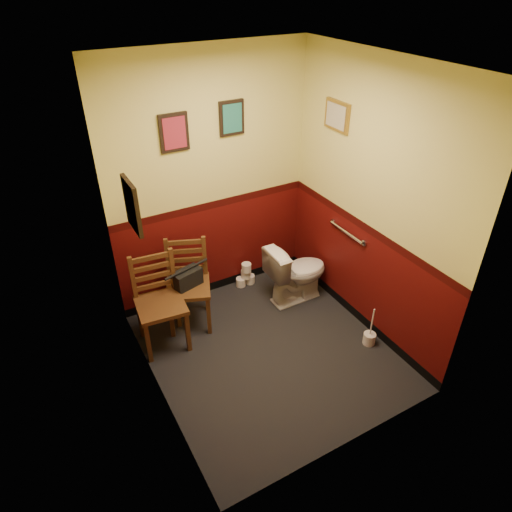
{
  "coord_description": "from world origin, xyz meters",
  "views": [
    {
      "loc": [
        -1.72,
        -2.82,
        3.3
      ],
      "look_at": [
        0.0,
        0.25,
        1.0
      ],
      "focal_mm": 32.0,
      "sensor_mm": 36.0,
      "label": 1
    }
  ],
  "objects": [
    {
      "name": "wall_left",
      "position": [
        -1.1,
        0.0,
        1.35
      ],
      "size": [
        0.0,
        2.4,
        2.7
      ],
      "primitive_type": "cube",
      "rotation": [
        1.57,
        0.0,
        1.57
      ],
      "color": "#490A09",
      "rests_on": "ground"
    },
    {
      "name": "framed_print_left",
      "position": [
        -1.08,
        0.1,
        1.85
      ],
      "size": [
        0.04,
        0.3,
        0.38
      ],
      "color": "black",
      "rests_on": "wall_left"
    },
    {
      "name": "handbag",
      "position": [
        -0.5,
        0.78,
        0.59
      ],
      "size": [
        0.32,
        0.22,
        0.22
      ],
      "rotation": [
        0.0,
        0.0,
        0.26
      ],
      "color": "black",
      "rests_on": "chair_right"
    },
    {
      "name": "wall_back",
      "position": [
        0.0,
        1.2,
        1.35
      ],
      "size": [
        2.2,
        0.0,
        2.7
      ],
      "primitive_type": "cube",
      "rotation": [
        1.57,
        0.0,
        0.0
      ],
      "color": "#490A09",
      "rests_on": "ground"
    },
    {
      "name": "ceiling",
      "position": [
        0.0,
        0.0,
        2.7
      ],
      "size": [
        2.2,
        2.4,
        0.0
      ],
      "primitive_type": "cube",
      "rotation": [
        3.14,
        0.0,
        0.0
      ],
      "color": "silver",
      "rests_on": "ground"
    },
    {
      "name": "framed_print_back_b",
      "position": [
        0.25,
        1.18,
        2.0
      ],
      "size": [
        0.26,
        0.04,
        0.34
      ],
      "color": "black",
      "rests_on": "wall_back"
    },
    {
      "name": "framed_print_back_a",
      "position": [
        -0.35,
        1.18,
        1.95
      ],
      "size": [
        0.28,
        0.04,
        0.36
      ],
      "color": "black",
      "rests_on": "wall_back"
    },
    {
      "name": "wall_right",
      "position": [
        1.1,
        0.0,
        1.35
      ],
      "size": [
        0.0,
        2.4,
        2.7
      ],
      "primitive_type": "cube",
      "rotation": [
        1.57,
        0.0,
        -1.57
      ],
      "color": "#490A09",
      "rests_on": "ground"
    },
    {
      "name": "grab_bar",
      "position": [
        1.07,
        0.25,
        0.95
      ],
      "size": [
        0.05,
        0.56,
        0.06
      ],
      "color": "silver",
      "rests_on": "wall_right"
    },
    {
      "name": "tp_stack",
      "position": [
        0.34,
        1.1,
        0.13
      ],
      "size": [
        0.24,
        0.15,
        0.31
      ],
      "color": "silver",
      "rests_on": "floor"
    },
    {
      "name": "chair_right",
      "position": [
        -0.48,
        0.82,
        0.48
      ],
      "size": [
        0.58,
        0.58,
        0.95
      ],
      "rotation": [
        0.0,
        0.0,
        -0.38
      ],
      "color": "brown",
      "rests_on": "floor"
    },
    {
      "name": "toilet_brush",
      "position": [
        0.96,
        -0.4,
        0.07
      ],
      "size": [
        0.12,
        0.12,
        0.45
      ],
      "color": "silver",
      "rests_on": "floor"
    },
    {
      "name": "wall_front",
      "position": [
        0.0,
        -1.2,
        1.35
      ],
      "size": [
        2.2,
        0.0,
        2.7
      ],
      "primitive_type": "cube",
      "rotation": [
        -1.57,
        0.0,
        0.0
      ],
      "color": "#490A09",
      "rests_on": "ground"
    },
    {
      "name": "toilet",
      "position": [
        0.72,
        0.6,
        0.35
      ],
      "size": [
        0.71,
        0.4,
        0.7
      ],
      "primitive_type": "imported",
      "rotation": [
        0.0,
        0.0,
        1.57
      ],
      "color": "white",
      "rests_on": "floor"
    },
    {
      "name": "framed_print_right",
      "position": [
        1.08,
        0.6,
        2.05
      ],
      "size": [
        0.04,
        0.34,
        0.28
      ],
      "color": "olive",
      "rests_on": "wall_right"
    },
    {
      "name": "chair_left",
      "position": [
        -0.85,
        0.67,
        0.49
      ],
      "size": [
        0.5,
        0.5,
        0.97
      ],
      "rotation": [
        0.0,
        0.0,
        -0.11
      ],
      "color": "brown",
      "rests_on": "floor"
    },
    {
      "name": "floor",
      "position": [
        0.0,
        0.0,
        0.0
      ],
      "size": [
        2.2,
        2.4,
        0.0
      ],
      "primitive_type": "cube",
      "color": "black",
      "rests_on": "ground"
    }
  ]
}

